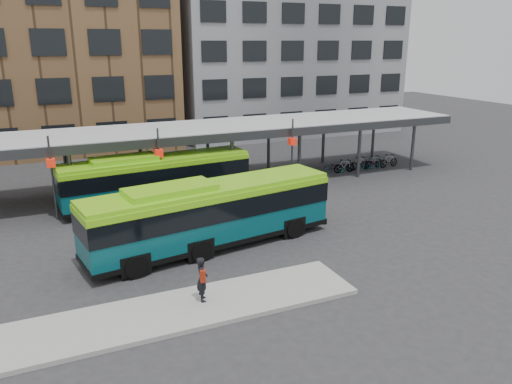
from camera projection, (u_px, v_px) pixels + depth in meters
name	position (u px, v px, depth m)	size (l,w,h in m)	color
ground	(275.00, 257.00, 23.35)	(120.00, 120.00, 0.00)	#28282B
boarding_island	(178.00, 311.00, 18.56)	(14.00, 3.00, 0.18)	gray
canopy	(191.00, 131.00, 33.44)	(40.00, 6.53, 4.80)	#999B9E
building_brick	(17.00, 26.00, 44.23)	(26.00, 14.00, 22.00)	brown
building_grey	(279.00, 38.00, 54.63)	(24.00, 14.00, 20.00)	slate
bus_front	(210.00, 213.00, 24.06)	(12.66, 4.51, 3.42)	#07474E
bus_rear	(156.00, 178.00, 30.63)	(11.77, 3.47, 3.20)	#07474E
pedestrian	(202.00, 279.00, 18.91)	(0.54, 0.72, 1.78)	black
bike_rack	(361.00, 164.00, 38.97)	(6.71, 1.16, 1.06)	slate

